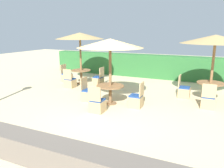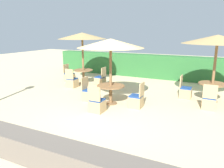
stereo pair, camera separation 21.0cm
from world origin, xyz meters
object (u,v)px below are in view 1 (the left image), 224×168
(patio_chair_center_west, at_px, (88,94))
(patio_chair_back_left_west, at_px, (67,77))
(patio_chair_back_left_south, at_px, (70,82))
(patio_chair_center_south, at_px, (97,105))
(round_table_back_right, at_px, (210,87))
(patio_chair_back_right_south, at_px, (208,101))
(patio_chair_back_left_east, at_px, (99,80))
(patio_chair_center_east, at_px, (136,100))
(parasol_center, at_px, (110,44))
(parasol_back_right, at_px, (216,39))
(round_table_center, at_px, (110,89))
(patio_chair_back_right_west, at_px, (184,91))
(parasol_back_left, at_px, (80,36))
(round_table_back_left, at_px, (81,73))

(patio_chair_center_west, height_order, patio_chair_back_left_west, same)
(patio_chair_back_left_south, bearing_deg, patio_chair_center_south, -40.49)
(round_table_back_right, height_order, patio_chair_back_right_south, patio_chair_back_right_south)
(patio_chair_center_south, xyz_separation_m, patio_chair_back_left_east, (-1.74, 3.36, 0.00))
(patio_chair_center_east, distance_m, patio_chair_back_right_south, 2.55)
(patio_chair_center_west, xyz_separation_m, patio_chair_back_left_south, (-1.87, 1.42, 0.00))
(parasol_center, bearing_deg, patio_chair_center_west, -177.61)
(parasol_center, bearing_deg, parasol_back_right, 29.78)
(patio_chair_back_left_south, height_order, patio_chair_back_left_east, same)
(patio_chair_center_south, distance_m, round_table_back_right, 4.54)
(round_table_center, distance_m, patio_chair_back_right_south, 3.54)
(parasol_back_right, relative_size, patio_chair_back_right_west, 2.79)
(parasol_center, bearing_deg, patio_chair_center_south, -91.21)
(patio_chair_back_right_south, bearing_deg, patio_chair_center_west, -166.71)
(parasol_center, height_order, round_table_center, parasol_center)
(parasol_back_left, bearing_deg, patio_chair_center_east, -31.55)
(parasol_back_right, xyz_separation_m, patio_chair_back_left_east, (-5.18, 0.41, -2.13))
(patio_chair_center_west, distance_m, round_table_back_right, 4.80)
(parasol_center, distance_m, patio_chair_back_right_south, 4.05)
(patio_chair_center_south, bearing_deg, parasol_back_left, 129.40)
(round_table_back_left, bearing_deg, patio_chair_center_east, -31.55)
(patio_chair_center_south, xyz_separation_m, parasol_back_right, (3.44, 2.95, 2.13))
(round_table_center, xyz_separation_m, patio_chair_back_right_west, (2.43, 1.99, -0.30))
(round_table_back_right, relative_size, patio_chair_back_left_east, 1.12)
(patio_chair_center_west, height_order, round_table_back_left, patio_chair_center_west)
(round_table_back_right, relative_size, patio_chair_back_left_west, 1.12)
(round_table_back_right, relative_size, parasol_back_left, 0.40)
(patio_chair_back_right_west, height_order, patio_chair_back_left_south, same)
(parasol_center, relative_size, patio_chair_center_west, 2.61)
(patio_chair_back_left_west, xyz_separation_m, patio_chair_back_left_east, (1.99, -0.04, 0.00))
(patio_chair_back_right_south, relative_size, patio_chair_back_left_south, 1.00)
(parasol_center, height_order, patio_chair_back_right_south, parasol_center)
(patio_chair_center_west, bearing_deg, patio_chair_back_right_south, 103.29)
(parasol_back_right, distance_m, patio_chair_back_left_west, 7.48)
(parasol_back_right, xyz_separation_m, round_table_back_right, (0.00, 0.00, -1.81))
(parasol_back_right, distance_m, patio_chair_back_left_east, 5.61)
(parasol_center, xyz_separation_m, parasol_back_right, (3.42, 1.96, 0.13))
(patio_chair_back_right_west, bearing_deg, patio_chair_back_right_south, 43.37)
(round_table_back_right, bearing_deg, parasol_back_right, -90.00)
(parasol_back_left, distance_m, patio_chair_back_left_east, 2.41)
(patio_chair_back_right_south, bearing_deg, round_table_back_right, 88.11)
(round_table_center, xyz_separation_m, parasol_back_right, (3.42, 1.96, 1.83))
(parasol_back_right, xyz_separation_m, patio_chair_back_right_south, (-0.03, -0.97, -2.13))
(patio_chair_center_west, relative_size, patio_chair_center_east, 1.00)
(round_table_back_right, bearing_deg, patio_chair_center_east, -141.25)
(parasol_back_left, height_order, patio_chair_back_left_south, parasol_back_left)
(round_table_center, bearing_deg, round_table_back_left, 139.63)
(patio_chair_center_east, bearing_deg, parasol_center, 91.72)
(patio_chair_back_left_west, relative_size, patio_chair_back_left_east, 1.00)
(patio_chair_back_left_west, bearing_deg, parasol_back_right, 86.45)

